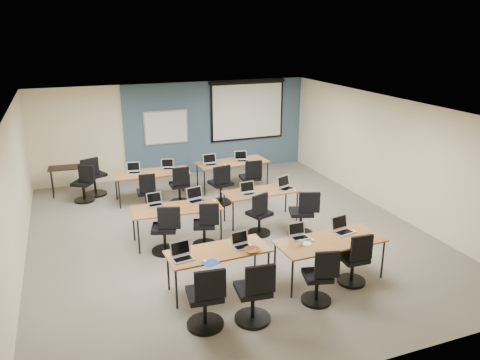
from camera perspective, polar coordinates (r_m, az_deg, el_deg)
name	(u,v)px	position (r m, az deg, el deg)	size (l,w,h in m)	color
floor	(228,233)	(10.08, -1.49, -6.52)	(8.00, 9.00, 0.02)	#6B6354
ceiling	(227,108)	(9.27, -1.63, 8.79)	(8.00, 9.00, 0.02)	white
wall_back	(176,130)	(13.78, -7.82, 6.11)	(8.00, 0.04, 2.70)	beige
wall_front	(352,280)	(5.88, 13.48, -11.73)	(8.00, 0.04, 2.70)	beige
wall_left	(13,198)	(9.16, -25.91, -1.97)	(0.04, 9.00, 2.70)	beige
wall_right	(388,155)	(11.49, 17.64, 2.92)	(0.04, 9.00, 2.70)	beige
blue_accent_panel	(217,127)	(14.08, -2.80, 6.52)	(5.50, 0.04, 2.70)	#3D5977
whiteboard	(166,127)	(13.62, -9.00, 6.34)	(1.28, 0.03, 0.98)	#B4C0C6
projector_screen	(248,107)	(14.24, 0.92, 8.87)	(2.40, 0.10, 1.82)	black
training_table_front_left	(218,253)	(7.78, -2.70, -8.90)	(1.69, 0.70, 0.73)	#95552D
training_table_front_right	(330,243)	(8.26, 10.91, -7.50)	(1.88, 0.78, 0.73)	#AA7F40
training_table_mid_left	(177,210)	(9.58, -7.73, -3.60)	(1.80, 0.75, 0.73)	olive
training_table_mid_right	(261,193)	(10.44, 2.57, -1.60)	(1.66, 0.69, 0.73)	brown
training_table_back_left	(152,174)	(11.94, -10.66, 0.74)	(1.87, 0.78, 0.73)	#905D29
training_table_back_right	(232,163)	(12.64, -0.94, 2.06)	(1.91, 0.80, 0.73)	#A56B41
laptop_0	(182,254)	(7.55, -7.11, -9.00)	(0.33, 0.28, 0.25)	silver
mouse_0	(205,261)	(7.43, -4.29, -9.81)	(0.06, 0.09, 0.03)	white
task_chair_0	(206,302)	(7.01, -4.15, -14.65)	(0.56, 0.56, 1.03)	black
laptop_1	(241,243)	(7.87, 0.15, -7.68)	(0.31, 0.26, 0.23)	silver
mouse_1	(256,249)	(7.79, 1.94, -8.35)	(0.06, 0.10, 0.04)	white
task_chair_1	(254,297)	(7.12, 1.78, -14.08)	(0.55, 0.55, 1.03)	black
laptop_2	(299,234)	(8.24, 7.15, -6.55)	(0.31, 0.26, 0.24)	#B8B8B8
mouse_2	(312,240)	(8.18, 8.81, -7.21)	(0.06, 0.09, 0.03)	white
task_chair_2	(319,281)	(7.67, 9.67, -12.04)	(0.49, 0.49, 0.97)	black
laptop_3	(342,228)	(8.58, 12.34, -5.76)	(0.35, 0.30, 0.27)	#BABABD
mouse_3	(355,232)	(8.63, 13.79, -6.14)	(0.06, 0.09, 0.03)	white
task_chair_3	(355,263)	(8.30, 13.81, -9.82)	(0.49, 0.49, 0.97)	black
laptop_4	(155,202)	(9.76, -10.32, -2.66)	(0.31, 0.27, 0.24)	#9D9DA8
mouse_4	(174,208)	(9.53, -8.09, -3.39)	(0.05, 0.09, 0.03)	white
task_chair_4	(166,233)	(9.20, -9.04, -6.43)	(0.54, 0.53, 1.01)	black
laptop_5	(196,198)	(9.86, -5.43, -2.16)	(0.36, 0.31, 0.27)	#A5A5B2
mouse_5	(214,201)	(9.82, -3.16, -2.53)	(0.06, 0.10, 0.04)	white
task_chair_5	(206,228)	(9.38, -4.22, -5.90)	(0.49, 0.48, 0.96)	black
laptop_6	(249,191)	(10.21, 1.06, -1.36)	(0.34, 0.29, 0.25)	#9D9DA9
mouse_6	(255,194)	(10.17, 1.79, -1.77)	(0.06, 0.09, 0.03)	white
task_chair_6	(259,217)	(9.86, 2.38, -4.59)	(0.51, 0.49, 0.97)	black
laptop_7	(285,186)	(10.59, 5.54, -0.69)	(0.36, 0.31, 0.27)	#A1A1AA
mouse_7	(295,190)	(10.48, 6.69, -1.26)	(0.06, 0.09, 0.03)	white
task_chair_7	(303,217)	(9.91, 7.67, -4.49)	(0.55, 0.54, 1.01)	black
laptop_8	(134,170)	(11.98, -12.79, 1.18)	(0.33, 0.28, 0.25)	beige
mouse_8	(150,174)	(11.77, -10.91, 0.75)	(0.06, 0.09, 0.03)	white
task_chair_8	(147,195)	(11.36, -11.30, -1.81)	(0.47, 0.47, 0.95)	black
laptop_9	(168,166)	(12.14, -8.75, 1.65)	(0.32, 0.27, 0.24)	silver
mouse_9	(185,170)	(11.95, -6.71, 1.23)	(0.07, 0.10, 0.04)	white
task_chair_9	(180,188)	(11.66, -7.34, -1.00)	(0.50, 0.50, 0.98)	black
laptop_10	(211,162)	(12.38, -3.62, 2.19)	(0.36, 0.30, 0.27)	#BBBBBB
mouse_10	(225,165)	(12.32, -1.83, 1.88)	(0.06, 0.10, 0.04)	white
task_chair_10	(221,188)	(11.54, -2.33, -0.93)	(0.55, 0.55, 1.03)	black
laptop_11	(242,159)	(12.70, 0.22, 2.63)	(0.34, 0.29, 0.26)	silver
mouse_11	(257,162)	(12.56, 2.10, 2.19)	(0.06, 0.09, 0.03)	white
task_chair_11	(251,181)	(12.01, 1.32, -0.17)	(0.53, 0.53, 1.01)	black
blue_mousepad	(211,263)	(7.39, -3.61, -10.05)	(0.25, 0.21, 0.01)	#1B4197
snack_bowl	(253,250)	(7.68, 1.55, -8.56)	(0.30, 0.30, 0.07)	brown
snack_plate	(306,244)	(8.04, 8.07, -7.70)	(0.18, 0.18, 0.01)	white
coffee_cup	(301,243)	(7.97, 7.48, -7.58)	(0.08, 0.08, 0.07)	white
utility_table	(67,171)	(12.93, -20.39, 1.08)	(0.88, 0.49, 0.75)	black
spare_chair_a	(94,180)	(12.68, -17.41, 0.06)	(0.61, 0.58, 1.05)	black
spare_chair_b	(84,186)	(12.32, -18.46, -0.74)	(0.56, 0.50, 0.98)	black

